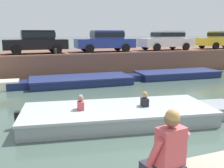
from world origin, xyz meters
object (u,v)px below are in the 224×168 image
(boat_moored_central_navy, at_px, (76,81))
(boat_moored_east_navy, at_px, (174,74))
(mooring_bollard_mid, at_px, (56,52))
(car_centre_blue, at_px, (105,40))
(car_right_inner_white, at_px, (166,40))
(motorboat_passing, at_px, (126,114))
(car_left_inner_black, at_px, (36,41))
(car_rightmost_yellow, at_px, (222,39))
(person_seated_left, at_px, (168,152))

(boat_moored_central_navy, distance_m, boat_moored_east_navy, 6.44)
(boat_moored_central_navy, distance_m, mooring_bollard_mid, 2.70)
(car_centre_blue, bearing_deg, car_right_inner_white, 0.06)
(car_centre_blue, xyz_separation_m, mooring_bollard_mid, (-3.91, -1.85, -0.61))
(motorboat_passing, height_order, mooring_bollard_mid, mooring_bollard_mid)
(boat_moored_central_navy, xyz_separation_m, car_left_inner_black, (-1.75, 3.95, 2.12))
(boat_moored_central_navy, height_order, boat_moored_east_navy, boat_moored_central_navy)
(car_left_inner_black, bearing_deg, car_centre_blue, -0.07)
(car_rightmost_yellow, bearing_deg, car_right_inner_white, 179.97)
(car_centre_blue, bearing_deg, mooring_bollard_mid, -154.63)
(car_rightmost_yellow, xyz_separation_m, mooring_bollard_mid, (-14.81, -1.85, -0.61))
(car_left_inner_black, relative_size, mooring_bollard_mid, 9.31)
(car_left_inner_black, distance_m, person_seated_left, 14.98)
(boat_moored_central_navy, xyz_separation_m, car_centre_blue, (3.13, 3.94, 2.12))
(car_centre_blue, bearing_deg, motorboat_passing, -105.69)
(car_right_inner_white, distance_m, mooring_bollard_mid, 9.31)
(motorboat_passing, height_order, car_right_inner_white, car_right_inner_white)
(car_centre_blue, xyz_separation_m, car_rightmost_yellow, (10.91, 0.00, -0.00))
(boat_moored_central_navy, xyz_separation_m, mooring_bollard_mid, (-0.78, 2.09, 1.51))
(car_centre_blue, bearing_deg, boat_moored_central_navy, -128.41)
(car_rightmost_yellow, bearing_deg, boat_moored_east_navy, -152.47)
(car_left_inner_black, xyz_separation_m, person_seated_left, (0.51, -14.94, -1.01))
(boat_moored_central_navy, bearing_deg, person_seated_left, -96.45)
(person_seated_left, bearing_deg, boat_moored_central_navy, 83.55)
(boat_moored_east_navy, height_order, car_right_inner_white, car_right_inner_white)
(boat_moored_central_navy, xyz_separation_m, car_rightmost_yellow, (14.04, 3.95, 2.12))
(mooring_bollard_mid, xyz_separation_m, person_seated_left, (-0.46, -13.08, -0.41))
(boat_moored_east_navy, distance_m, car_centre_blue, 5.58)
(boat_moored_central_navy, xyz_separation_m, car_right_inner_white, (8.32, 3.95, 2.12))
(motorboat_passing, distance_m, car_rightmost_yellow, 17.40)
(car_right_inner_white, distance_m, car_rightmost_yellow, 5.71)
(boat_moored_central_navy, bearing_deg, car_left_inner_black, 113.90)
(car_centre_blue, relative_size, mooring_bollard_mid, 9.77)
(boat_moored_east_navy, xyz_separation_m, car_right_inner_white, (1.88, 3.96, 2.13))
(mooring_bollard_mid, distance_m, person_seated_left, 13.10)
(motorboat_passing, bearing_deg, boat_moored_central_navy, 91.94)
(car_right_inner_white, bearing_deg, motorboat_passing, -128.03)
(boat_moored_east_navy, distance_m, motorboat_passing, 8.93)
(boat_moored_east_navy, distance_m, person_seated_left, 13.45)
(boat_moored_east_navy, height_order, person_seated_left, person_seated_left)
(person_seated_left, bearing_deg, car_centre_blue, 73.69)
(car_right_inner_white, xyz_separation_m, person_seated_left, (-9.57, -14.94, -1.02))
(car_rightmost_yellow, bearing_deg, mooring_bollard_mid, -172.87)
(boat_moored_east_navy, bearing_deg, car_rightmost_yellow, 27.53)
(boat_moored_east_navy, height_order, motorboat_passing, motorboat_passing)
(car_centre_blue, height_order, car_right_inner_white, same)
(car_left_inner_black, height_order, car_right_inner_white, same)
(car_centre_blue, bearing_deg, person_seated_left, -106.31)
(car_left_inner_black, xyz_separation_m, car_rightmost_yellow, (15.79, -0.00, 0.00))
(boat_moored_central_navy, bearing_deg, mooring_bollard_mid, 110.41)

